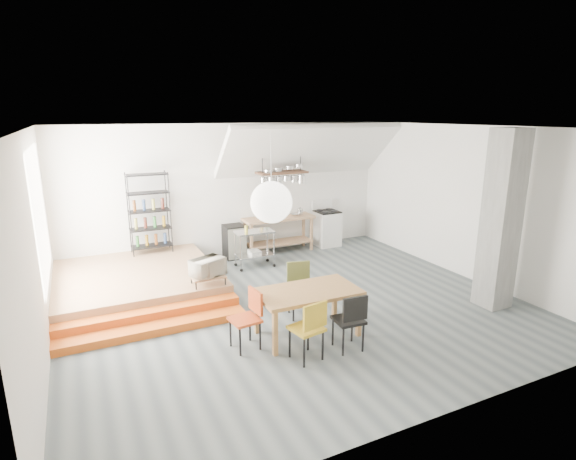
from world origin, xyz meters
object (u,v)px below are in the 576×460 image
stove (327,228)px  mini_fridge (234,241)px  dining_table (308,295)px  rolling_cart (254,244)px

stove → mini_fridge: (-2.57, 0.04, -0.07)m
stove → dining_table: (-2.81, -4.21, 0.19)m
dining_table → rolling_cart: size_ratio=1.84×
dining_table → mini_fridge: size_ratio=1.98×
dining_table → mini_fridge: bearing=87.8°
rolling_cart → mini_fridge: bearing=104.8°
dining_table → rolling_cart: rolling_cart is taller
stove → dining_table: size_ratio=0.73×
mini_fridge → dining_table: bearing=-93.2°
stove → dining_table: bearing=-123.7°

